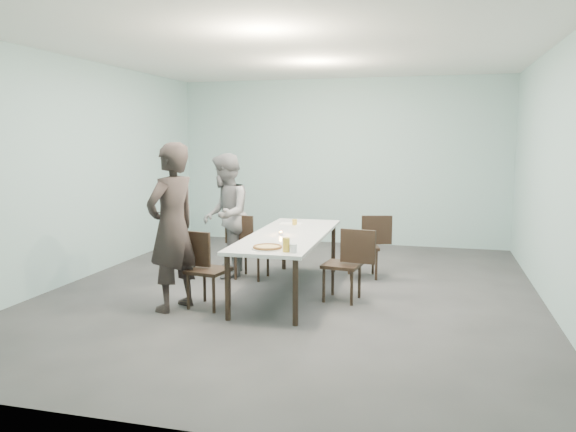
% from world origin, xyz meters
% --- Properties ---
extents(ground, '(7.00, 7.00, 0.00)m').
position_xyz_m(ground, '(0.00, 0.00, 0.00)').
color(ground, '#333335').
rests_on(ground, ground).
extents(room_shell, '(6.02, 7.02, 3.01)m').
position_xyz_m(room_shell, '(0.00, 0.00, 2.03)').
color(room_shell, '#97BEBF').
rests_on(room_shell, ground).
extents(table, '(0.94, 2.61, 0.75)m').
position_xyz_m(table, '(-0.04, -0.04, 0.69)').
color(table, white).
rests_on(table, ground).
extents(chair_near_left, '(0.64, 0.49, 0.87)m').
position_xyz_m(chair_near_left, '(-0.85, -0.87, 0.50)').
color(chair_near_left, black).
rests_on(chair_near_left, ground).
extents(chair_far_left, '(0.63, 0.46, 0.87)m').
position_xyz_m(chair_far_left, '(-0.80, 0.55, 0.50)').
color(chair_far_left, black).
rests_on(chair_far_left, ground).
extents(chair_near_right, '(0.64, 0.47, 0.87)m').
position_xyz_m(chair_near_right, '(0.74, -0.23, 0.50)').
color(chair_near_right, black).
rests_on(chair_near_right, ground).
extents(chair_far_right, '(0.65, 0.51, 0.87)m').
position_xyz_m(chair_far_right, '(0.83, 0.99, 0.50)').
color(chair_far_right, black).
rests_on(chair_far_right, ground).
extents(diner_near, '(0.65, 0.80, 1.89)m').
position_xyz_m(diner_near, '(-1.13, -1.05, 0.94)').
color(diner_near, black).
rests_on(diner_near, ground).
extents(diner_far, '(0.86, 0.98, 1.72)m').
position_xyz_m(diner_far, '(-1.12, 0.57, 0.86)').
color(diner_far, gray).
rests_on(diner_far, ground).
extents(pizza, '(0.34, 0.34, 0.04)m').
position_xyz_m(pizza, '(-0.01, -1.05, 0.77)').
color(pizza, white).
rests_on(pizza, table).
extents(side_plate, '(0.18, 0.18, 0.01)m').
position_xyz_m(side_plate, '(0.04, -0.68, 0.76)').
color(side_plate, white).
rests_on(side_plate, table).
extents(beer_glass, '(0.08, 0.08, 0.15)m').
position_xyz_m(beer_glass, '(0.22, -1.14, 0.82)').
color(beer_glass, gold).
rests_on(beer_glass, table).
extents(water_tumbler, '(0.08, 0.08, 0.09)m').
position_xyz_m(water_tumbler, '(0.30, -1.16, 0.80)').
color(water_tumbler, silver).
rests_on(water_tumbler, table).
extents(tealight, '(0.06, 0.06, 0.05)m').
position_xyz_m(tealight, '(-0.11, -0.19, 0.77)').
color(tealight, silver).
rests_on(tealight, table).
extents(amber_tumbler, '(0.07, 0.07, 0.08)m').
position_xyz_m(amber_tumbler, '(-0.14, 0.66, 0.79)').
color(amber_tumbler, gold).
rests_on(amber_tumbler, table).
extents(menu, '(0.30, 0.23, 0.01)m').
position_xyz_m(menu, '(-0.22, 0.74, 0.75)').
color(menu, silver).
rests_on(menu, table).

